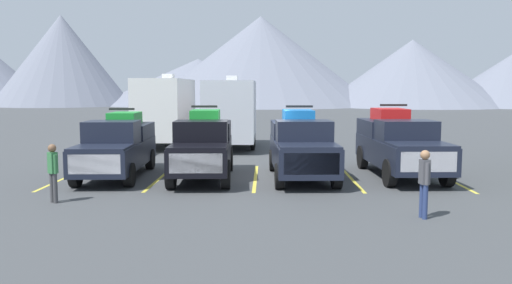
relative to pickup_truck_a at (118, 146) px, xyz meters
name	(u,v)px	position (x,y,z in m)	size (l,w,h in m)	color
ground_plane	(256,176)	(5.09, 0.09, -1.13)	(240.00, 240.00, 0.00)	#3F4244
pickup_truck_a	(118,146)	(0.00, 0.00, 0.00)	(2.23, 5.58, 2.49)	black
pickup_truck_b	(203,145)	(3.20, -0.36, 0.06)	(2.23, 5.30, 2.60)	black
pickup_truck_c	(301,145)	(6.74, -0.22, 0.05)	(2.32, 5.45, 2.60)	black
pickup_truck_d	(399,143)	(10.40, 0.36, 0.07)	(2.39, 5.84, 2.63)	black
lot_stripe_a	(67,177)	(-1.82, -0.24, -1.13)	(0.12, 5.50, 0.01)	gold
lot_stripe_b	(161,177)	(1.63, -0.24, -1.13)	(0.12, 5.50, 0.01)	gold
lot_stripe_c	(255,178)	(5.09, -0.24, -1.13)	(0.12, 5.50, 0.01)	gold
lot_stripe_d	(351,178)	(8.54, -0.24, -1.13)	(0.12, 5.50, 0.01)	gold
lot_stripe_e	(447,178)	(12.00, -0.24, -1.13)	(0.12, 5.50, 0.01)	gold
camper_trailer_a	(166,109)	(-0.07, 9.54, 0.98)	(2.44, 7.54, 4.03)	white
camper_trailer_b	(231,110)	(3.60, 8.75, 0.92)	(2.58, 7.21, 3.91)	silver
person_a	(53,169)	(-0.57, -4.41, -0.17)	(0.31, 0.31, 1.68)	#3F3F42
person_b	(424,179)	(9.41, -5.97, -0.14)	(0.24, 0.38, 1.72)	navy
mountain_ridge	(286,69)	(9.15, 78.56, 5.69)	(147.65, 45.99, 16.55)	slate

